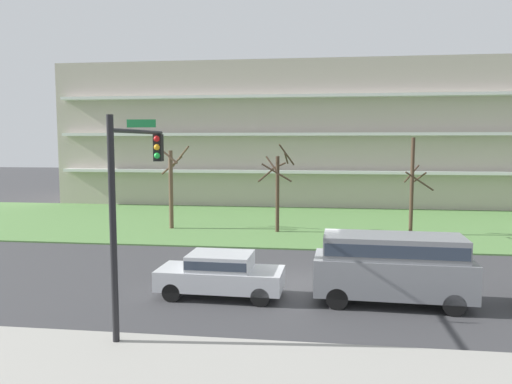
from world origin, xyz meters
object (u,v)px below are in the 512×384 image
at_px(tree_center, 413,186).
at_px(sedan_silver_center_left, 221,273).
at_px(traffic_signal_mast, 132,187).
at_px(tree_far_left, 171,184).
at_px(van_gray_near_left, 393,263).
at_px(tree_left, 278,186).

xyz_separation_m(tree_center, sedan_silver_center_left, (-8.72, -12.73, -2.06)).
height_order(sedan_silver_center_left, traffic_signal_mast, traffic_signal_mast).
bearing_deg(traffic_signal_mast, tree_far_left, 103.27).
xyz_separation_m(van_gray_near_left, traffic_signal_mast, (-7.82, -3.23, 2.77)).
bearing_deg(tree_far_left, tree_center, -1.14).
bearing_deg(tree_far_left, traffic_signal_mast, -76.73).
bearing_deg(tree_left, sedan_silver_center_left, -94.11).
bearing_deg(tree_center, tree_far_left, 178.86).
xyz_separation_m(sedan_silver_center_left, traffic_signal_mast, (-1.92, -3.23, 3.30)).
height_order(tree_far_left, sedan_silver_center_left, tree_far_left).
bearing_deg(van_gray_near_left, sedan_silver_center_left, -177.60).
bearing_deg(tree_center, tree_left, -178.96).
bearing_deg(sedan_silver_center_left, tree_far_left, 115.58).
relative_size(sedan_silver_center_left, traffic_signal_mast, 0.72).
bearing_deg(traffic_signal_mast, tree_center, 56.32).
xyz_separation_m(tree_left, van_gray_near_left, (5.00, -12.59, -1.42)).
distance_m(tree_left, sedan_silver_center_left, 12.77).
bearing_deg(sedan_silver_center_left, traffic_signal_mast, -118.93).
relative_size(van_gray_near_left, traffic_signal_mast, 0.86).
distance_m(tree_far_left, traffic_signal_mast, 16.75).
relative_size(tree_center, traffic_signal_mast, 0.93).
bearing_deg(van_gray_near_left, tree_center, 79.92).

